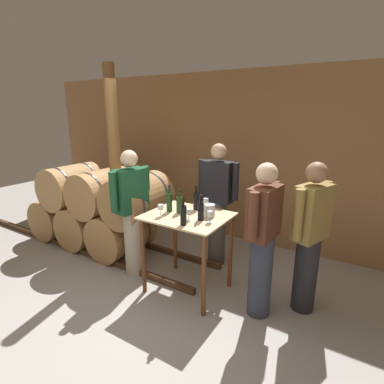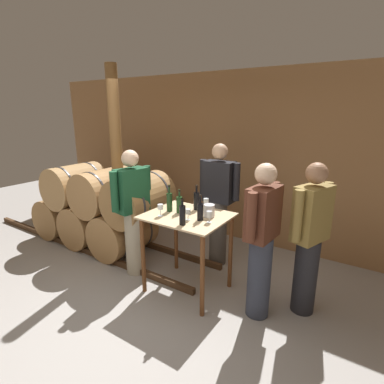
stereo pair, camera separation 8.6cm
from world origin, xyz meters
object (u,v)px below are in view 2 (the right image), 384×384
wine_bottle_far_left (169,201)px  wine_glass_near_left (160,207)px  wine_bottle_right (182,214)px  person_visitor_bearded (133,211)px  wine_bottle_left (179,204)px  person_visitor_with_scarf (310,237)px  wine_glass_near_right (206,202)px  wooden_post (117,165)px  ice_bucket (209,211)px  person_host (219,203)px  person_visitor_near_door (262,239)px  wine_glass_near_center (188,212)px  wine_bottle_far_right (200,211)px  wine_glass_far_side (209,215)px  wine_bottle_center (196,200)px

wine_bottle_far_left → wine_glass_near_left: bearing=-84.9°
wine_bottle_far_left → wine_bottle_right: (0.37, -0.27, -0.01)m
wine_glass_near_left → person_visitor_bearded: size_ratio=0.08×
wine_bottle_left → person_visitor_with_scarf: bearing=13.4°
wine_glass_near_right → person_visitor_with_scarf: person_visitor_with_scarf is taller
wooden_post → ice_bucket: (1.60, -0.16, -0.33)m
person_host → person_visitor_near_door: size_ratio=1.04×
wine_bottle_far_left → wine_glass_near_center: wine_bottle_far_left is taller
wine_bottle_far_right → wine_glass_far_side: wine_bottle_far_right is taller
wine_bottle_left → person_visitor_with_scarf: 1.44m
wine_bottle_right → wine_bottle_far_right: size_ratio=0.98×
wooden_post → wine_bottle_far_left: wooden_post is taller
wine_bottle_center → wine_glass_near_right: (0.12, 0.02, -0.00)m
wooden_post → wine_glass_near_center: bearing=-14.6°
person_host → person_visitor_with_scarf: bearing=-18.5°
wine_bottle_far_left → wine_bottle_left: wine_bottle_far_left is taller
person_host → person_visitor_bearded: (-0.79, -0.83, -0.03)m
wine_bottle_center → wine_glass_near_left: 0.47m
person_host → person_visitor_near_door: bearing=-40.3°
wooden_post → wine_bottle_right: bearing=-19.5°
wooden_post → wine_glass_far_side: size_ratio=21.31×
wooden_post → ice_bucket: bearing=-5.8°
wine_glass_near_left → person_visitor_with_scarf: (1.50, 0.54, -0.20)m
wine_glass_near_center → wine_bottle_center: bearing=107.9°
wine_glass_near_right → ice_bucket: 0.20m
wine_bottle_far_left → wine_glass_near_right: bearing=34.9°
wine_bottle_center → person_visitor_with_scarf: 1.31m
wine_glass_near_center → person_visitor_with_scarf: bearing=21.9°
wine_bottle_left → ice_bucket: (0.35, 0.08, -0.04)m
wine_bottle_left → wine_glass_near_right: bearing=45.4°
wine_bottle_right → wine_glass_far_side: wine_bottle_right is taller
wine_bottle_center → person_host: bearing=89.3°
person_visitor_bearded → wine_bottle_right: bearing=-13.1°
wine_bottle_center → wine_glass_far_side: wine_bottle_center is taller
wine_glass_near_left → wine_glass_near_center: bearing=12.1°
wine_bottle_center → wine_bottle_far_right: size_ratio=1.05×
person_host → person_visitor_near_door: (0.89, -0.76, -0.03)m
wine_bottle_center → person_visitor_near_door: (0.90, -0.20, -0.21)m
wine_glass_far_side → wine_glass_near_right: bearing=125.8°
person_visitor_bearded → person_visitor_near_door: size_ratio=1.01×
wine_glass_near_center → wine_glass_near_right: wine_glass_near_right is taller
wine_bottle_center → wine_glass_far_side: 0.45m
ice_bucket → person_visitor_near_door: person_visitor_near_door is taller
wine_bottle_center → wine_bottle_right: size_ratio=1.07×
wine_bottle_far_left → person_visitor_near_door: (1.13, 0.02, -0.21)m
wine_glass_near_center → person_host: bearing=96.7°
wine_glass_near_left → ice_bucket: size_ratio=0.99×
wooden_post → wine_bottle_right: 1.61m
wooden_post → wine_glass_near_right: (1.47, -0.01, -0.29)m
ice_bucket → wine_bottle_center: bearing=152.8°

